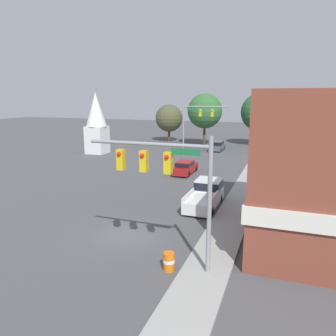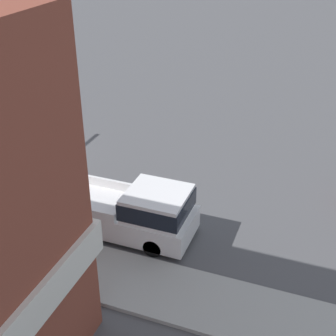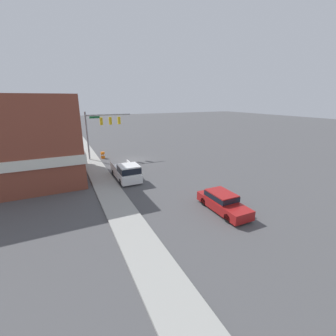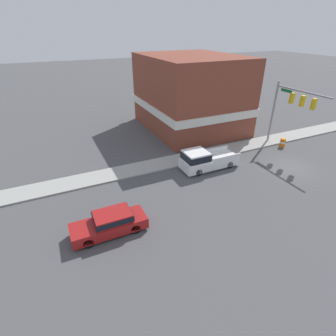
% 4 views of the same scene
% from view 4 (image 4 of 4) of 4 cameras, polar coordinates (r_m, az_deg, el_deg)
% --- Properties ---
extents(ground_plane, '(200.00, 200.00, 0.00)m').
position_cam_4_polar(ground_plane, '(27.67, 24.96, 0.22)').
color(ground_plane, '#4C4C4F').
extents(sidewalk_curb, '(2.40, 60.00, 0.14)m').
position_cam_4_polar(sidewalk_curb, '(31.11, 17.36, 4.86)').
color(sidewalk_curb, '#9E9E99').
rests_on(sidewalk_curb, ground).
extents(near_signal_assembly, '(6.37, 0.49, 6.82)m').
position_cam_4_polar(near_signal_assembly, '(30.22, 25.29, 12.66)').
color(near_signal_assembly, gray).
rests_on(near_signal_assembly, ground).
extents(car_lead, '(1.76, 4.82, 1.48)m').
position_cam_4_polar(car_lead, '(17.59, -12.45, -11.53)').
color(car_lead, black).
rests_on(car_lead, ground).
extents(pickup_truck_parked, '(2.10, 5.50, 1.93)m').
position_cam_4_polar(pickup_truck_parked, '(24.62, 7.92, 1.83)').
color(pickup_truck_parked, black).
rests_on(pickup_truck_parked, ground).
extents(construction_barrel, '(0.59, 0.59, 0.96)m').
position_cam_4_polar(construction_barrel, '(31.89, 23.69, 5.10)').
color(construction_barrel, orange).
rests_on(construction_barrel, ground).
extents(corner_brick_building, '(13.40, 10.87, 8.90)m').
position_cam_4_polar(corner_brick_building, '(34.30, 4.88, 15.69)').
color(corner_brick_building, brown).
rests_on(corner_brick_building, ground).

